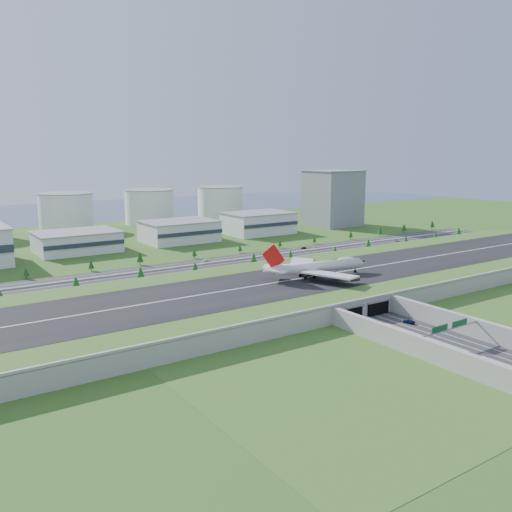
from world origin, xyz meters
TOP-DOWN VIEW (x-y plane):
  - ground at (0.00, 0.00)m, footprint 1200.00×1200.00m
  - airfield_deck at (0.00, -0.09)m, footprint 520.00×100.00m
  - underpass_road at (0.00, -99.42)m, footprint 38.80×120.40m
  - sign_gantry_near at (0.00, -95.04)m, footprint 38.70×0.70m
  - north_expressway at (0.00, 95.00)m, footprint 560.00×36.00m
  - tree_row at (8.43, 94.11)m, footprint 500.46×48.72m
  - hangar_mid_a at (-60.00, 190.00)m, footprint 58.00×42.00m
  - hangar_mid_b at (25.00, 190.00)m, footprint 58.00×42.00m
  - hangar_mid_c at (105.00, 190.00)m, footprint 58.00×42.00m
  - office_tower at (200.00, 195.00)m, footprint 46.00×46.00m
  - fuel_tank_b at (-35.00, 310.00)m, footprint 50.00×50.00m
  - fuel_tank_c at (50.00, 310.00)m, footprint 50.00×50.00m
  - fuel_tank_d at (135.00, 310.00)m, footprint 50.00×50.00m
  - bay_water at (0.00, 480.00)m, footprint 1200.00×260.00m
  - boeing_747 at (13.10, -1.36)m, footprint 63.52×59.50m
  - car_0 at (-9.48, -84.11)m, footprint 2.01×4.24m
  - car_2 at (10.35, -66.65)m, footprint 3.82×6.08m
  - car_5 at (89.13, 103.72)m, footprint 4.60×2.98m
  - car_6 at (174.94, 85.97)m, footprint 5.13×2.65m
  - car_7 at (1.30, 102.19)m, footprint 5.61×2.70m

SIDE VIEW (x-z plane):
  - ground at x=0.00m, z-range 0.00..0.00m
  - bay_water at x=0.00m, z-range 0.00..0.06m
  - north_expressway at x=0.00m, z-range 0.00..0.12m
  - car_6 at x=174.94m, z-range 0.12..1.50m
  - car_0 at x=-9.48m, z-range 0.12..1.52m
  - car_5 at x=89.13m, z-range 0.12..1.55m
  - car_2 at x=10.35m, z-range 0.12..1.69m
  - car_7 at x=1.30m, z-range 0.12..1.70m
  - underpass_road at x=0.00m, z-range -0.57..7.43m
  - airfield_deck at x=0.00m, z-range -0.48..8.72m
  - tree_row at x=8.43m, z-range 0.53..8.99m
  - sign_gantry_near at x=0.00m, z-range 2.05..11.85m
  - hangar_mid_a at x=-60.00m, z-range 0.00..15.00m
  - hangar_mid_b at x=25.00m, z-range 0.00..17.00m
  - hangar_mid_c at x=105.00m, z-range 0.00..19.00m
  - boeing_747 at x=13.10m, z-range 3.73..23.54m
  - fuel_tank_b at x=-35.00m, z-range 0.00..35.00m
  - fuel_tank_c at x=50.00m, z-range 0.00..35.00m
  - fuel_tank_d at x=135.00m, z-range 0.00..35.00m
  - office_tower at x=200.00m, z-range 0.00..55.00m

